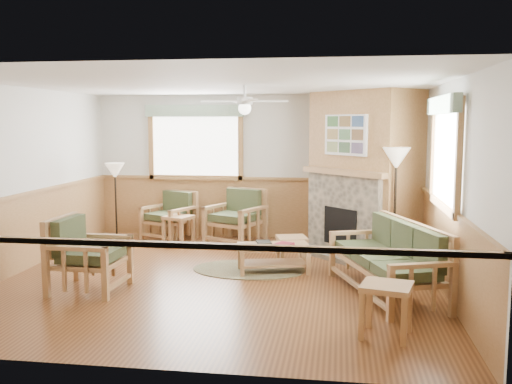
# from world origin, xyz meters

# --- Properties ---
(floor) EXTENTS (6.00, 6.00, 0.01)m
(floor) POSITION_xyz_m (0.00, 0.00, -0.01)
(floor) COLOR brown
(floor) RESTS_ON ground
(ceiling) EXTENTS (6.00, 6.00, 0.01)m
(ceiling) POSITION_xyz_m (0.00, 0.00, 2.70)
(ceiling) COLOR white
(ceiling) RESTS_ON floor
(wall_back) EXTENTS (6.00, 0.02, 2.70)m
(wall_back) POSITION_xyz_m (0.00, 3.00, 1.35)
(wall_back) COLOR silver
(wall_back) RESTS_ON floor
(wall_front) EXTENTS (6.00, 0.02, 2.70)m
(wall_front) POSITION_xyz_m (0.00, -3.00, 1.35)
(wall_front) COLOR silver
(wall_front) RESTS_ON floor
(wall_left) EXTENTS (0.02, 6.00, 2.70)m
(wall_left) POSITION_xyz_m (-3.00, 0.00, 1.35)
(wall_left) COLOR silver
(wall_left) RESTS_ON floor
(wall_right) EXTENTS (0.02, 6.00, 2.70)m
(wall_right) POSITION_xyz_m (3.00, 0.00, 1.35)
(wall_right) COLOR silver
(wall_right) RESTS_ON floor
(wainscot) EXTENTS (6.00, 6.00, 1.10)m
(wainscot) POSITION_xyz_m (0.00, 0.00, 0.55)
(wainscot) COLOR #9C6F3F
(wainscot) RESTS_ON floor
(fireplace) EXTENTS (3.11, 3.11, 2.70)m
(fireplace) POSITION_xyz_m (2.05, 2.05, 1.35)
(fireplace) COLOR #9C6F3F
(fireplace) RESTS_ON floor
(window_back) EXTENTS (1.90, 0.16, 1.50)m
(window_back) POSITION_xyz_m (-1.10, 2.96, 2.53)
(window_back) COLOR white
(window_back) RESTS_ON wall_back
(window_right) EXTENTS (0.16, 1.90, 1.50)m
(window_right) POSITION_xyz_m (2.96, -0.20, 2.53)
(window_right) COLOR white
(window_right) RESTS_ON wall_right
(ceiling_fan) EXTENTS (1.59, 1.59, 0.36)m
(ceiling_fan) POSITION_xyz_m (0.30, 0.30, 2.66)
(ceiling_fan) COLOR white
(ceiling_fan) RESTS_ON ceiling
(sofa) EXTENTS (2.17, 1.46, 0.92)m
(sofa) POSITION_xyz_m (2.23, -0.41, 0.46)
(sofa) COLOR #A2784C
(sofa) RESTS_ON floor
(armchair_back_left) EXTENTS (1.05, 1.05, 0.89)m
(armchair_back_left) POSITION_xyz_m (-1.53, 2.55, 0.44)
(armchair_back_left) COLOR #A2784C
(armchair_back_left) RESTS_ON floor
(armchair_back_right) EXTENTS (1.15, 1.15, 0.97)m
(armchair_back_right) POSITION_xyz_m (-0.23, 2.38, 0.49)
(armchair_back_right) COLOR #A2784C
(armchair_back_right) RESTS_ON floor
(armchair_left) EXTENTS (0.89, 0.89, 0.97)m
(armchair_left) POSITION_xyz_m (-1.57, -0.80, 0.48)
(armchair_left) COLOR #A2784C
(armchair_left) RESTS_ON floor
(coffee_table) EXTENTS (1.13, 0.76, 0.41)m
(coffee_table) POSITION_xyz_m (0.69, 0.46, 0.21)
(coffee_table) COLOR #A2784C
(coffee_table) RESTS_ON floor
(end_table_chairs) EXTENTS (0.57, 0.56, 0.51)m
(end_table_chairs) POSITION_xyz_m (-1.23, 2.18, 0.25)
(end_table_chairs) COLOR #A2784C
(end_table_chairs) RESTS_ON floor
(end_table_sofa) EXTENTS (0.59, 0.58, 0.55)m
(end_table_sofa) POSITION_xyz_m (2.13, -1.89, 0.28)
(end_table_sofa) COLOR #A2784C
(end_table_sofa) RESTS_ON floor
(footstool) EXTENTS (0.55, 0.55, 0.39)m
(footstool) POSITION_xyz_m (0.90, 1.16, 0.20)
(footstool) COLOR #A2784C
(footstool) RESTS_ON floor
(braided_rug) EXTENTS (1.89, 1.89, 0.01)m
(braided_rug) POSITION_xyz_m (0.32, 0.53, 0.01)
(braided_rug) COLOR brown
(braided_rug) RESTS_ON floor
(floor_lamp_left) EXTENTS (0.36, 0.36, 1.49)m
(floor_lamp_left) POSITION_xyz_m (-2.26, 1.82, 0.74)
(floor_lamp_left) COLOR black
(floor_lamp_left) RESTS_ON floor
(floor_lamp_right) EXTENTS (0.51, 0.51, 1.82)m
(floor_lamp_right) POSITION_xyz_m (2.47, 1.08, 0.91)
(floor_lamp_right) COLOR black
(floor_lamp_right) RESTS_ON floor
(book_red) EXTENTS (0.32, 0.36, 0.03)m
(book_red) POSITION_xyz_m (0.84, 0.41, 0.44)
(book_red) COLOR maroon
(book_red) RESTS_ON coffee_table
(book_dark) EXTENTS (0.27, 0.32, 0.03)m
(book_dark) POSITION_xyz_m (0.54, 0.53, 0.44)
(book_dark) COLOR black
(book_dark) RESTS_ON coffee_table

